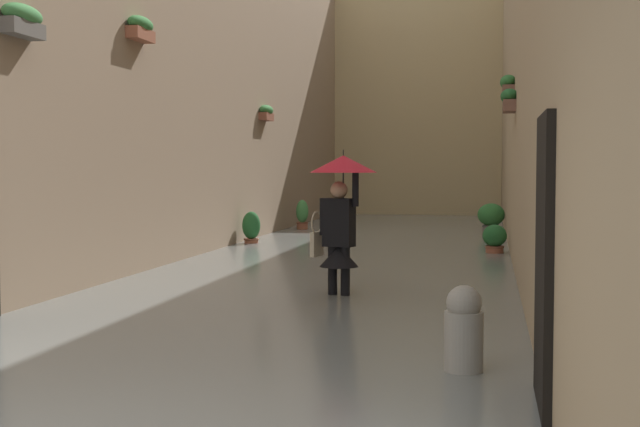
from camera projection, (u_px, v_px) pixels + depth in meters
The scene contains 10 objects.
ground_plane at pixel (362, 260), 17.12m from camera, with size 64.28×64.28×0.00m, color slate.
flood_water at pixel (362, 255), 17.11m from camera, with size 6.53×31.71×0.20m, color slate.
building_facade_right at pixel (181, 37), 17.60m from camera, with size 2.04×29.71×8.99m.
building_facade_far at pixel (419, 103), 30.38m from camera, with size 9.33×1.80×8.24m, color tan.
person_wading at pixel (341, 205), 11.00m from camera, with size 0.86×0.86×2.06m.
potted_plant_far_left at pixel (495, 241), 16.52m from camera, with size 0.46×0.46×0.74m.
potted_plant_mid_right at pixel (302, 217), 22.80m from camera, with size 0.33×0.33×0.97m.
potted_plant_near_left at pixel (491, 219), 21.18m from camera, with size 0.66×0.66×0.95m.
potted_plant_near_right at pixel (251, 230), 18.64m from camera, with size 0.39×0.39×0.88m.
mooring_bollard at pixel (464, 341), 6.93m from camera, with size 0.32×0.32×0.89m.
Camera 1 is at (-2.47, 4.03, 1.84)m, focal length 48.37 mm.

